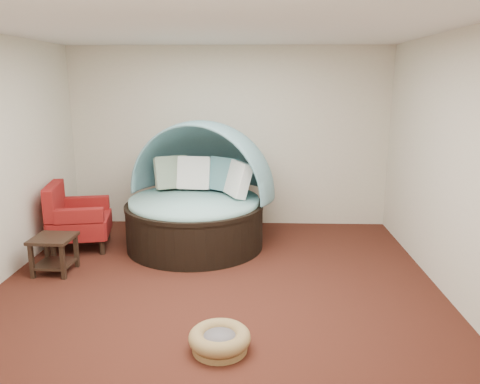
{
  "coord_description": "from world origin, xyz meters",
  "views": [
    {
      "loc": [
        0.44,
        -4.86,
        2.28
      ],
      "look_at": [
        0.24,
        0.6,
        0.97
      ],
      "focal_mm": 35.0,
      "sensor_mm": 36.0,
      "label": 1
    }
  ],
  "objects_px": {
    "canopy_daybed": "(198,188)",
    "pet_basket": "(220,340)",
    "red_armchair": "(75,219)",
    "side_table": "(54,249)"
  },
  "relations": [
    {
      "from": "canopy_daybed",
      "to": "pet_basket",
      "type": "height_order",
      "value": "canopy_daybed"
    },
    {
      "from": "red_armchair",
      "to": "canopy_daybed",
      "type": "bearing_deg",
      "value": -3.6
    },
    {
      "from": "canopy_daybed",
      "to": "red_armchair",
      "type": "distance_m",
      "value": 1.74
    },
    {
      "from": "side_table",
      "to": "canopy_daybed",
      "type": "bearing_deg",
      "value": 34.01
    },
    {
      "from": "pet_basket",
      "to": "side_table",
      "type": "relative_size",
      "value": 1.38
    },
    {
      "from": "side_table",
      "to": "pet_basket",
      "type": "bearing_deg",
      "value": -37.21
    },
    {
      "from": "pet_basket",
      "to": "side_table",
      "type": "xyz_separation_m",
      "value": [
        -2.13,
        1.62,
        0.2
      ]
    },
    {
      "from": "canopy_daybed",
      "to": "side_table",
      "type": "xyz_separation_m",
      "value": [
        -1.62,
        -1.09,
        -0.52
      ]
    },
    {
      "from": "red_armchair",
      "to": "side_table",
      "type": "xyz_separation_m",
      "value": [
        0.06,
        -0.86,
        -0.13
      ]
    },
    {
      "from": "pet_basket",
      "to": "red_armchair",
      "type": "distance_m",
      "value": 3.32
    }
  ]
}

